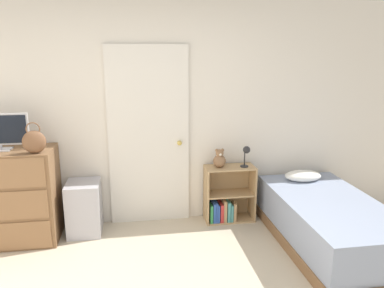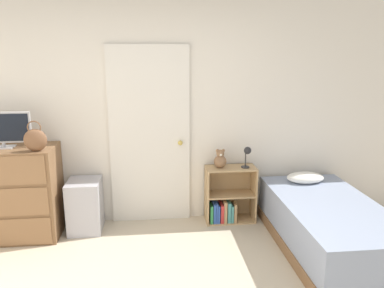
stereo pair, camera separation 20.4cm
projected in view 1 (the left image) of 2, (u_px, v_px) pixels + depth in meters
The scene contains 9 objects.
wall_back at pixel (150, 114), 4.26m from camera, with size 10.00×0.06×2.55m.
door_closed at pixel (149, 137), 4.27m from camera, with size 0.92×0.09×2.05m.
dresser at pixel (12, 196), 3.91m from camera, with size 0.90×0.55×1.00m.
handbag at pixel (34, 142), 3.65m from camera, with size 0.23×0.12×0.31m.
storage_bin at pixel (84, 208), 4.13m from camera, with size 0.36×0.41×0.58m.
bookshelf at pixel (226, 200), 4.45m from camera, with size 0.58×0.28×0.67m.
teddy_bear at pixel (219, 159), 4.32m from camera, with size 0.15×0.15×0.22m.
desk_lamp at pixel (246, 153), 4.31m from camera, with size 0.11×0.10×0.25m.
bed at pixel (329, 223), 3.86m from camera, with size 0.96×1.83×0.61m.
Camera 1 is at (-0.18, -2.23, 1.96)m, focal length 35.00 mm.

